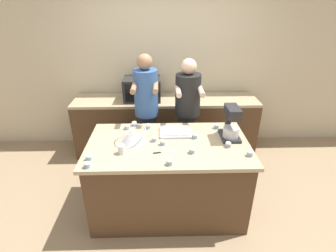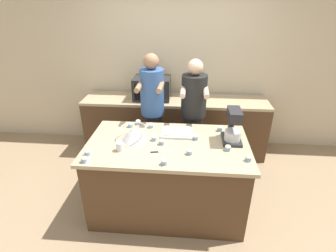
{
  "view_description": "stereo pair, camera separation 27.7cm",
  "coord_description": "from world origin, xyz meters",
  "views": [
    {
      "loc": [
        -0.07,
        -2.43,
        2.3
      ],
      "look_at": [
        0.0,
        0.05,
        1.06
      ],
      "focal_mm": 28.0,
      "sensor_mm": 36.0,
      "label": 1
    },
    {
      "loc": [
        0.21,
        -2.42,
        2.3
      ],
      "look_at": [
        0.0,
        0.05,
        1.06
      ],
      "focal_mm": 28.0,
      "sensor_mm": 36.0,
      "label": 2
    }
  ],
  "objects": [
    {
      "name": "ground_plane",
      "position": [
        0.0,
        0.0,
        0.0
      ],
      "size": [
        16.0,
        16.0,
        0.0
      ],
      "primitive_type": "plane",
      "color": "#937A5B"
    },
    {
      "name": "back_wall",
      "position": [
        0.0,
        1.68,
        1.35
      ],
      "size": [
        10.0,
        0.06,
        2.7
      ],
      "color": "beige",
      "rests_on": "ground_plane"
    },
    {
      "name": "island_counter",
      "position": [
        0.0,
        0.0,
        0.44
      ],
      "size": [
        1.74,
        0.98,
        0.88
      ],
      "color": "#4C331E",
      "rests_on": "ground_plane"
    },
    {
      "name": "back_counter",
      "position": [
        0.0,
        1.33,
        0.44
      ],
      "size": [
        2.8,
        0.6,
        0.89
      ],
      "color": "#4C331E",
      "rests_on": "ground_plane"
    },
    {
      "name": "person_left",
      "position": [
        -0.26,
        0.73,
        0.9
      ],
      "size": [
        0.32,
        0.49,
        1.68
      ],
      "color": "#232328",
      "rests_on": "ground_plane"
    },
    {
      "name": "person_right",
      "position": [
        0.27,
        0.73,
        0.86
      ],
      "size": [
        0.34,
        0.5,
        1.63
      ],
      "color": "#232328",
      "rests_on": "ground_plane"
    },
    {
      "name": "stand_mixer",
      "position": [
        0.69,
        0.11,
        1.05
      ],
      "size": [
        0.2,
        0.3,
        0.37
      ],
      "color": "#232328",
      "rests_on": "island_counter"
    },
    {
      "name": "mixing_bowl",
      "position": [
        -0.37,
        0.05,
        0.96
      ],
      "size": [
        0.28,
        0.28,
        0.15
      ],
      "color": "#BCBCC1",
      "rests_on": "island_counter"
    },
    {
      "name": "baking_tray",
      "position": [
        0.09,
        0.22,
        0.9
      ],
      "size": [
        0.36,
        0.28,
        0.04
      ],
      "color": "#BCBCC1",
      "rests_on": "island_counter"
    },
    {
      "name": "microwave_oven",
      "position": [
        -0.35,
        1.33,
        1.05
      ],
      "size": [
        0.54,
        0.39,
        0.33
      ],
      "color": "black",
      "rests_on": "back_counter"
    },
    {
      "name": "drinking_glass",
      "position": [
        -0.47,
        -0.19,
        0.93
      ],
      "size": [
        0.07,
        0.07,
        0.09
      ],
      "color": "silver",
      "rests_on": "island_counter"
    },
    {
      "name": "knife",
      "position": [
        -0.06,
        -0.19,
        0.89
      ],
      "size": [
        0.22,
        0.06,
        0.01
      ],
      "color": "#BCBCC1",
      "rests_on": "island_counter"
    },
    {
      "name": "cupcake_0",
      "position": [
        -0.76,
        -0.42,
        0.92
      ],
      "size": [
        0.06,
        0.06,
        0.06
      ],
      "color": "#759EC6",
      "rests_on": "island_counter"
    },
    {
      "name": "cupcake_1",
      "position": [
        0.3,
        0.1,
        0.92
      ],
      "size": [
        0.06,
        0.06,
        0.06
      ],
      "color": "#759EC6",
      "rests_on": "island_counter"
    },
    {
      "name": "cupcake_2",
      "position": [
        -0.48,
        0.34,
        0.92
      ],
      "size": [
        0.06,
        0.06,
        0.06
      ],
      "color": "#759EC6",
      "rests_on": "island_counter"
    },
    {
      "name": "cupcake_3",
      "position": [
        -0.15,
        0.04,
        0.92
      ],
      "size": [
        0.06,
        0.06,
        0.06
      ],
      "color": "#759EC6",
      "rests_on": "island_counter"
    },
    {
      "name": "cupcake_4",
      "position": [
        0.8,
        -0.27,
        0.92
      ],
      "size": [
        0.06,
        0.06,
        0.06
      ],
      "color": "#759EC6",
      "rests_on": "island_counter"
    },
    {
      "name": "cupcake_5",
      "position": [
        -0.06,
        -0.03,
        0.92
      ],
      "size": [
        0.06,
        0.06,
        0.06
      ],
      "color": "#759EC6",
      "rests_on": "island_counter"
    },
    {
      "name": "cupcake_6",
      "position": [
        0.23,
        -0.2,
        0.92
      ],
      "size": [
        0.06,
        0.06,
        0.06
      ],
      "color": "#759EC6",
      "rests_on": "island_counter"
    },
    {
      "name": "cupcake_7",
      "position": [
        -0.23,
        0.35,
        0.92
      ],
      "size": [
        0.06,
        0.06,
        0.06
      ],
      "color": "#759EC6",
      "rests_on": "island_counter"
    },
    {
      "name": "cupcake_8",
      "position": [
        -0.77,
        -0.3,
        0.92
      ],
      "size": [
        0.06,
        0.06,
        0.06
      ],
      "color": "#759EC6",
      "rests_on": "island_counter"
    },
    {
      "name": "cupcake_9",
      "position": [
        -0.4,
        0.43,
        0.92
      ],
      "size": [
        0.06,
        0.06,
        0.06
      ],
      "color": "#759EC6",
      "rests_on": "island_counter"
    },
    {
      "name": "cupcake_10",
      "position": [
        0.58,
        0.33,
        0.92
      ],
      "size": [
        0.06,
        0.06,
        0.06
      ],
      "color": "#759EC6",
      "rests_on": "island_counter"
    },
    {
      "name": "cupcake_11",
      "position": [
        0.62,
        -0.1,
        0.92
      ],
      "size": [
        0.06,
        0.06,
        0.06
      ],
      "color": "#759EC6",
      "rests_on": "island_counter"
    },
    {
      "name": "cupcake_12",
      "position": [
        -0.0,
        -0.4,
        0.92
      ],
      "size": [
        0.06,
        0.06,
        0.06
      ],
      "color": "#759EC6",
      "rests_on": "island_counter"
    }
  ]
}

